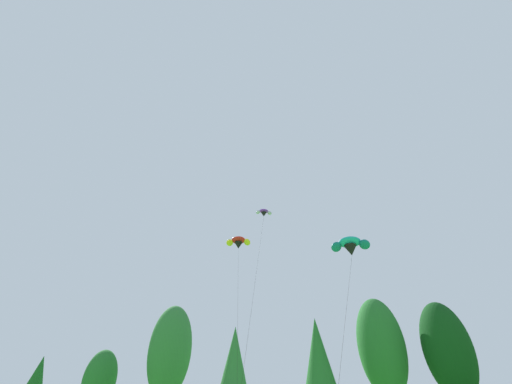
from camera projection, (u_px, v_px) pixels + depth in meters
treeline_tree_a at (35, 382)px, 44.41m from camera, size 3.55×3.55×8.87m
treeline_tree_b at (100, 380)px, 43.43m from camera, size 4.36×4.36×9.48m
treeline_tree_c at (170, 350)px, 44.91m from camera, size 5.95×5.95×15.37m
treeline_tree_d at (234, 363)px, 41.55m from camera, size 4.21×4.21×11.85m
treeline_tree_e at (318, 357)px, 38.57m from camera, size 4.27×4.27×12.12m
treeline_tree_f at (381, 346)px, 40.97m from camera, size 5.87×5.87×15.07m
treeline_tree_g at (447, 349)px, 38.03m from camera, size 5.51×5.51×13.76m
parafoil_kite_high_red_yellow at (238, 243)px, 45.29m from camera, size 6.16×14.99×21.22m
parafoil_kite_mid_teal at (350, 246)px, 31.63m from camera, size 5.30×12.31×15.07m
parafoil_kite_far_purple at (264, 213)px, 45.71m from camera, size 2.44×13.71×24.60m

